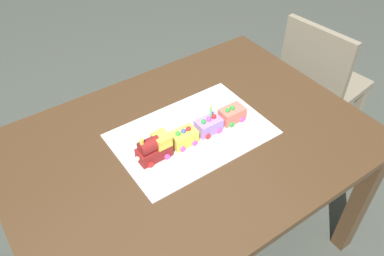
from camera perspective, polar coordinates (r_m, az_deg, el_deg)
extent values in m
plane|color=#474C44|center=(2.11, -0.38, -16.34)|extent=(8.00, 8.00, 0.00)
cube|color=#4C331E|center=(1.54, -0.51, -2.32)|extent=(1.40, 1.00, 0.03)
cube|color=#4C331E|center=(1.97, 23.08, -9.63)|extent=(0.07, 0.07, 0.71)
cube|color=#4C331E|center=(1.98, -23.90, -9.82)|extent=(0.07, 0.07, 0.71)
cube|color=#4C331E|center=(2.34, 6.38, 3.91)|extent=(0.07, 0.07, 0.71)
cube|color=gray|center=(2.45, 18.64, 6.16)|extent=(0.45, 0.45, 0.04)
cube|color=gray|center=(2.19, 17.32, 8.97)|extent=(0.09, 0.40, 0.40)
cube|color=gray|center=(2.66, 22.53, 1.86)|extent=(0.04, 0.04, 0.42)
cube|color=gray|center=(2.77, 16.65, 5.33)|extent=(0.04, 0.04, 0.42)
cube|color=gray|center=(2.41, 18.54, -1.64)|extent=(0.04, 0.04, 0.42)
cube|color=gray|center=(2.53, 12.28, 2.30)|extent=(0.04, 0.04, 0.42)
cube|color=silver|center=(1.55, 0.00, -0.87)|extent=(0.60, 0.40, 0.00)
cube|color=maroon|center=(1.45, -5.52, -3.49)|extent=(0.12, 0.06, 0.05)
cylinder|color=maroon|center=(1.42, -6.18, -2.51)|extent=(0.08, 0.05, 0.05)
cube|color=#F4E04C|center=(1.43, -4.47, -1.62)|extent=(0.06, 0.06, 0.04)
cylinder|color=#F4E04C|center=(1.38, -7.28, -2.07)|extent=(0.02, 0.02, 0.03)
sphere|color=#F4EFCC|center=(1.43, -7.91, -4.41)|extent=(0.02, 0.02, 0.02)
cylinder|color=red|center=(1.43, -5.93, -5.31)|extent=(0.02, 0.01, 0.02)
cylinder|color=#D84CB2|center=(1.45, -3.59, -4.17)|extent=(0.02, 0.01, 0.02)
cylinder|color=green|center=(1.47, -7.35, -3.59)|extent=(0.02, 0.01, 0.02)
cylinder|color=green|center=(1.50, -5.06, -2.51)|extent=(0.02, 0.01, 0.02)
cube|color=#F4E04C|center=(1.50, -1.24, -1.37)|extent=(0.10, 0.06, 0.06)
cylinder|color=#D84CB2|center=(1.48, -1.34, -3.07)|extent=(0.02, 0.01, 0.02)
cylinder|color=#D84CB2|center=(1.50, 0.41, -2.20)|extent=(0.02, 0.01, 0.02)
cylinder|color=green|center=(1.52, -2.85, -1.47)|extent=(0.02, 0.01, 0.02)
cylinder|color=#D84CB2|center=(1.54, -1.13, -0.65)|extent=(0.02, 0.01, 0.02)
sphere|color=green|center=(1.46, -2.07, -0.80)|extent=(0.02, 0.02, 0.02)
sphere|color=red|center=(1.48, -0.46, -0.04)|extent=(0.02, 0.02, 0.02)
sphere|color=#4C59D8|center=(1.47, -1.26, -0.42)|extent=(0.02, 0.02, 0.02)
cube|color=#AD84E0|center=(1.55, 2.38, 0.37)|extent=(0.10, 0.06, 0.06)
cylinder|color=red|center=(1.52, 2.35, -1.24)|extent=(0.02, 0.01, 0.02)
cylinder|color=#D84CB2|center=(1.55, 3.98, -0.43)|extent=(0.02, 0.01, 0.02)
cylinder|color=orange|center=(1.57, 0.77, 0.25)|extent=(0.02, 0.01, 0.02)
cylinder|color=red|center=(1.59, 2.39, 1.02)|extent=(0.02, 0.01, 0.02)
sphere|color=green|center=(1.51, 1.66, 0.96)|extent=(0.02, 0.02, 0.02)
sphere|color=red|center=(1.54, 3.17, 1.67)|extent=(0.02, 0.02, 0.02)
sphere|color=#D84CB2|center=(1.52, 2.42, 1.32)|extent=(0.02, 0.02, 0.02)
cube|color=#F27260|center=(1.60, 5.77, 2.00)|extent=(0.10, 0.06, 0.06)
cylinder|color=green|center=(1.58, 5.78, 0.46)|extent=(0.02, 0.01, 0.02)
cylinder|color=#D84CB2|center=(1.61, 7.29, 1.21)|extent=(0.02, 0.01, 0.02)
cylinder|color=green|center=(1.62, 4.17, 1.87)|extent=(0.02, 0.01, 0.02)
cylinder|color=#4C59D8|center=(1.65, 5.68, 2.58)|extent=(0.02, 0.01, 0.02)
sphere|color=green|center=(1.57, 5.15, 2.60)|extent=(0.02, 0.02, 0.02)
sphere|color=green|center=(1.58, 5.85, 2.93)|extent=(0.02, 0.02, 0.02)
cylinder|color=#66D872|center=(1.51, 2.72, 2.38)|extent=(0.01, 0.01, 0.05)
cone|color=yellow|center=(1.49, 2.76, 3.23)|extent=(0.01, 0.01, 0.01)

